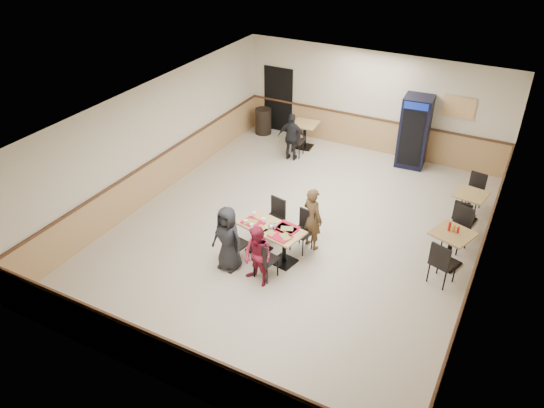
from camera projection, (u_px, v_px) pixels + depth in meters
The scene contains 20 objects.
ground at pixel (298, 231), 12.47m from camera, with size 10.00×10.00×0.00m, color beige.
room_shell at pixel (406, 180), 13.38m from camera, with size 10.00×10.00×10.00m.
main_table at pixel (271, 237), 11.39m from camera, with size 1.54×0.98×0.76m.
main_chairs at pixel (269, 237), 11.43m from camera, with size 1.57×1.88×0.97m.
diner_woman_left at pixel (228, 239), 10.95m from camera, with size 0.72×0.47×1.47m, color black.
diner_woman_right at pixel (258, 256), 10.54m from camera, with size 0.65×0.51×1.34m, color maroon.
diner_man_opposite at pixel (312, 218), 11.59m from camera, with size 0.54×0.35×1.48m, color #513B22.
lone_diner at pixel (292, 137), 15.29m from camera, with size 0.83×0.34×1.41m, color black.
tabletop_clutter at pixel (272, 228), 11.21m from camera, with size 1.27×0.80×0.12m.
side_table_near at pixel (451, 244), 11.13m from camera, with size 0.97×0.97×0.82m.
side_table_near_chair_south at pixel (444, 262), 10.65m from camera, with size 0.48×0.48×1.03m, color black, non-canonical shape.
side_table_near_chair_north at pixel (457, 229), 11.63m from camera, with size 0.48×0.48×1.03m, color black, non-canonical shape.
side_table_far at pixel (469, 203), 12.59m from camera, with size 0.82×0.82×0.76m.
side_table_far_chair_south at pixel (464, 216), 12.14m from camera, with size 0.45×0.45×0.96m, color black, non-canonical shape.
side_table_far_chair_north at pixel (473, 192), 13.06m from camera, with size 0.45×0.45×0.96m, color black, non-canonical shape.
condiment_caddy at pixel (453, 228), 10.99m from camera, with size 0.23×0.06×0.20m.
back_table at pixel (305, 131), 16.06m from camera, with size 0.81×0.81×0.79m.
back_table_chair_lone at pixel (296, 140), 15.59m from camera, with size 0.47×0.47×1.01m, color black, non-canonical shape.
pepsi_cooler at pixel (414, 132), 14.83m from camera, with size 0.83×0.84×2.05m.
trash_bin at pixel (263, 121), 17.03m from camera, with size 0.52×0.52×0.82m, color black.
Camera 1 is at (4.23, -9.37, 7.11)m, focal length 35.00 mm.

